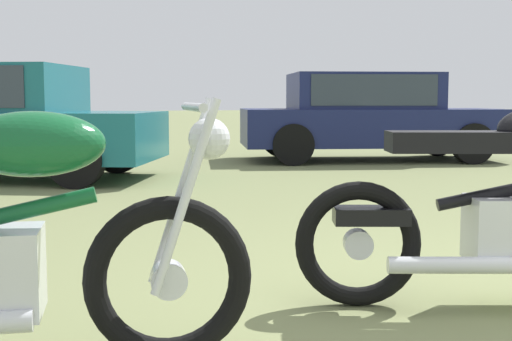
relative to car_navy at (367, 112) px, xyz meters
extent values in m
torus|color=black|center=(-4.75, -8.05, -0.47)|extent=(0.65, 0.16, 0.65)
cylinder|color=silver|center=(-4.75, -8.05, -0.47)|extent=(0.15, 0.11, 0.14)
cylinder|color=silver|center=(-4.68, -7.96, -0.15)|extent=(0.27, 0.06, 0.73)
cylinder|color=silver|center=(-4.70, -8.14, -0.15)|extent=(0.27, 0.06, 0.73)
ellipsoid|color=#14592D|center=(-5.23, -8.00, 0.05)|extent=(0.54, 0.31, 0.24)
cylinder|color=silver|center=(-4.65, -8.06, 0.18)|extent=(0.10, 0.64, 0.03)
sphere|color=silver|center=(-4.59, -8.06, 0.06)|extent=(0.18, 0.18, 0.16)
torus|color=black|center=(-3.73, -7.58, -0.49)|extent=(0.61, 0.27, 0.62)
cylinder|color=silver|center=(-3.73, -7.58, -0.49)|extent=(0.16, 0.14, 0.14)
cube|color=silver|center=(-3.03, -7.80, -0.42)|extent=(0.47, 0.41, 0.32)
cube|color=black|center=(-3.31, -7.71, 0.01)|extent=(0.64, 0.41, 0.10)
cube|color=black|center=(-3.67, -7.60, -0.35)|extent=(0.40, 0.28, 0.08)
cylinder|color=silver|center=(-3.29, -7.89, -0.56)|extent=(0.79, 0.32, 0.08)
cylinder|color=black|center=(-4.16, -0.85, -0.48)|extent=(0.68, 0.44, 0.64)
cylinder|color=black|center=(-4.80, -2.43, -0.48)|extent=(0.68, 0.44, 0.64)
cube|color=#161E4C|center=(0.06, -0.01, -0.25)|extent=(4.50, 2.62, 0.60)
cube|color=#161E4C|center=(-0.08, 0.02, 0.33)|extent=(2.61, 2.05, 0.60)
cube|color=#2D3842|center=(-0.08, 0.02, 0.35)|extent=(2.27, 2.01, 0.48)
cylinder|color=black|center=(1.62, 0.49, -0.48)|extent=(0.67, 0.35, 0.64)
cylinder|color=black|center=(1.27, -1.12, -0.48)|extent=(0.67, 0.35, 0.64)
cylinder|color=black|center=(-1.14, 1.09, -0.48)|extent=(0.67, 0.35, 0.64)
cylinder|color=black|center=(-1.49, -0.52, -0.48)|extent=(0.67, 0.35, 0.64)
camera|label=1|loc=(-5.21, -10.69, 0.21)|focal=49.90mm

